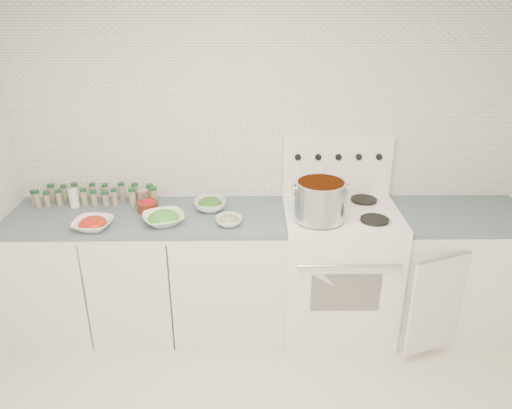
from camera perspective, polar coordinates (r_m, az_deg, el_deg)
name	(u,v)px	position (r m, az deg, el deg)	size (l,w,h in m)	color
room_walls	(283,191)	(1.98, 3.09, 1.60)	(3.54, 3.04, 2.52)	white
counter_left	(152,273)	(3.61, -11.82, -7.65)	(1.85, 0.62, 0.90)	white
stove	(337,266)	(3.57, 9.28, -6.97)	(0.76, 0.70, 1.36)	white
counter_right	(453,271)	(3.82, 21.56, -7.09)	(0.89, 0.77, 0.90)	white
stock_pot	(320,199)	(3.14, 7.35, 0.65)	(0.34, 0.32, 0.25)	silver
bowl_tomato	(93,224)	(3.29, -18.14, -2.10)	(0.27, 0.27, 0.08)	white
bowl_snowpea	(164,218)	(3.25, -10.51, -1.55)	(0.34, 0.34, 0.09)	white
bowl_broccoli	(210,204)	(3.40, -5.27, 0.03)	(0.23, 0.23, 0.09)	white
bowl_zucchini	(229,220)	(3.18, -3.11, -1.81)	(0.21, 0.21, 0.07)	white
bowl_pepper	(148,205)	(3.44, -12.26, -0.11)	(0.14, 0.14, 0.09)	#5C220F
salt_canister	(74,198)	(3.64, -20.09, 0.67)	(0.06, 0.06, 0.13)	white
tin_can	(142,197)	(3.56, -12.85, 0.84)	(0.08, 0.08, 0.10)	#B3A997
spice_cluster	(97,195)	(3.65, -17.74, 1.05)	(0.88, 0.16, 0.14)	gray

